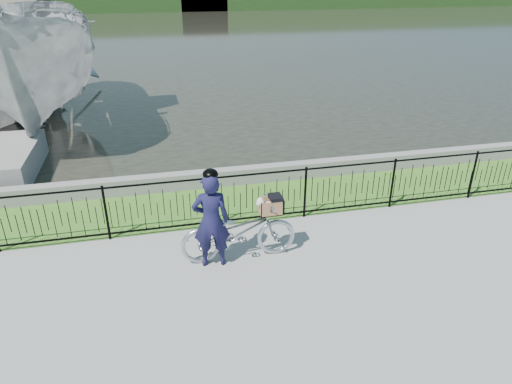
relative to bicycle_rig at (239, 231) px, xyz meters
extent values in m
plane|color=gray|center=(0.64, -0.40, -0.56)|extent=(120.00, 120.00, 0.00)
cube|color=#437424|center=(0.64, 2.20, -0.55)|extent=(60.00, 2.00, 0.01)
plane|color=#292920|center=(0.64, 32.60, -0.56)|extent=(120.00, 120.00, 0.00)
cube|color=gray|center=(0.64, 3.20, -0.36)|extent=(60.00, 0.30, 0.40)
imported|color=#B0B4BC|center=(-0.01, 0.00, -0.01)|extent=(2.09, 0.73, 1.10)
cube|color=black|center=(0.57, 0.00, 0.29)|extent=(0.38, 0.18, 0.02)
cube|color=#9B6D48|center=(0.57, 0.00, 0.30)|extent=(0.41, 0.27, 0.01)
cube|color=#9B6D48|center=(0.57, 0.13, 0.43)|extent=(0.41, 0.01, 0.28)
cube|color=#9B6D48|center=(0.57, -0.13, 0.43)|extent=(0.41, 0.02, 0.28)
cube|color=#9B6D48|center=(0.77, 0.00, 0.43)|extent=(0.02, 0.27, 0.28)
cube|color=#9B6D48|center=(0.38, 0.00, 0.43)|extent=(0.02, 0.27, 0.28)
cube|color=black|center=(0.66, 0.00, 0.60)|extent=(0.22, 0.28, 0.06)
cube|color=black|center=(0.78, 0.00, 0.46)|extent=(0.02, 0.28, 0.23)
ellipsoid|color=silver|center=(0.55, 0.00, 0.42)|extent=(0.31, 0.22, 0.20)
sphere|color=silver|center=(0.39, -0.02, 0.55)|extent=(0.15, 0.15, 0.15)
sphere|color=silver|center=(0.34, -0.04, 0.52)|extent=(0.07, 0.07, 0.07)
sphere|color=black|center=(0.31, -0.05, 0.52)|extent=(0.02, 0.02, 0.02)
cone|color=olive|center=(0.39, 0.04, 0.61)|extent=(0.06, 0.08, 0.08)
cone|color=olive|center=(0.41, -0.06, 0.61)|extent=(0.06, 0.08, 0.08)
imported|color=#161439|center=(-0.50, -0.08, 0.32)|extent=(0.67, 0.46, 1.75)
ellipsoid|color=black|center=(-0.50, -0.08, 1.18)|extent=(0.26, 0.29, 0.18)
imported|color=#B9B9B9|center=(-4.82, 9.58, 1.49)|extent=(4.92, 10.92, 4.10)
camera|label=1|loc=(-1.30, -6.91, 4.18)|focal=32.00mm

